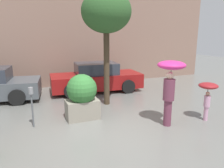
{
  "coord_description": "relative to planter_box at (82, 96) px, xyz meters",
  "views": [
    {
      "loc": [
        -2.01,
        -5.38,
        2.82
      ],
      "look_at": [
        0.84,
        1.6,
        1.05
      ],
      "focal_mm": 35.0,
      "sensor_mm": 36.0,
      "label": 1
    }
  ],
  "objects": [
    {
      "name": "ground_plane",
      "position": [
        0.31,
        -1.41,
        -0.8
      ],
      "size": [
        40.0,
        40.0,
        0.0
      ],
      "primitive_type": "plane",
      "color": "slate"
    },
    {
      "name": "person_adult",
      "position": [
        2.37,
        -1.49,
        0.69
      ],
      "size": [
        0.85,
        0.85,
        2.01
      ],
      "rotation": [
        0.0,
        0.0,
        0.71
      ],
      "color": "brown",
      "rests_on": "ground"
    },
    {
      "name": "street_tree",
      "position": [
        1.3,
        1.12,
        2.74
      ],
      "size": [
        1.87,
        1.87,
        4.39
      ],
      "color": "#423323",
      "rests_on": "ground"
    },
    {
      "name": "person_child",
      "position": [
        3.76,
        -1.64,
        0.2
      ],
      "size": [
        0.61,
        0.61,
        1.25
      ],
      "rotation": [
        0.0,
        0.0,
        0.87
      ],
      "color": "#D199B7",
      "rests_on": "ground"
    },
    {
      "name": "parked_car_near",
      "position": [
        1.55,
        3.23,
        -0.15
      ],
      "size": [
        4.46,
        2.16,
        1.41
      ],
      "rotation": [
        0.0,
        0.0,
        1.5
      ],
      "color": "maroon",
      "rests_on": "ground"
    },
    {
      "name": "parking_meter",
      "position": [
        -1.57,
        -0.12,
        0.11
      ],
      "size": [
        0.14,
        0.14,
        1.25
      ],
      "color": "#595B60",
      "rests_on": "ground"
    },
    {
      "name": "planter_box",
      "position": [
        0.0,
        0.0,
        0.0
      ],
      "size": [
        1.08,
        0.99,
        1.51
      ],
      "color": "gray",
      "rests_on": "ground"
    },
    {
      "name": "building_facade",
      "position": [
        0.31,
        5.09,
        2.2
      ],
      "size": [
        18.0,
        0.3,
        6.0
      ],
      "color": "#8C6B5B",
      "rests_on": "ground"
    }
  ]
}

